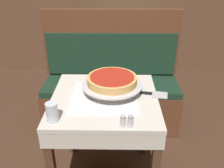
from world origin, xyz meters
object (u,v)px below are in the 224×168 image
pizza_pan_stand (112,85)px  pepper_shaker (131,121)px  booth_bench (111,94)px  water_glass_near (52,112)px  dining_table_rear (127,41)px  condiment_caddy (125,28)px  dining_table_front (105,110)px  pizza_server (150,94)px  deep_dish_pizza (112,80)px  salt_shaker (123,121)px

pizza_pan_stand → pepper_shaker: pizza_pan_stand is taller
booth_bench → water_glass_near: bearing=-106.6°
water_glass_near → dining_table_rear: bearing=75.5°
dining_table_rear → pepper_shaker: 1.95m
booth_bench → condiment_caddy: size_ratio=9.36×
dining_table_front → booth_bench: booth_bench is taller
pizza_server → pepper_shaker: 0.39m
dining_table_front → pepper_shaker: size_ratio=10.90×
dining_table_front → pizza_pan_stand: 0.18m
deep_dish_pizza → pepper_shaker: deep_dish_pizza is taller
deep_dish_pizza → condiment_caddy: condiment_caddy is taller
booth_bench → deep_dish_pizza: (0.02, -0.72, 0.51)m
pizza_pan_stand → deep_dish_pizza: (-0.00, 0.00, 0.04)m
pizza_server → water_glass_near: (-0.59, -0.31, 0.05)m
dining_table_rear → pizza_server: bearing=-86.4°
pizza_server → booth_bench: bearing=110.9°
dining_table_front → booth_bench: bearing=88.0°
dining_table_rear → dining_table_front: bearing=-97.3°
condiment_caddy → pizza_server: bearing=-85.4°
pizza_pan_stand → water_glass_near: 0.46m
deep_dish_pizza → pizza_server: (0.26, -0.02, -0.09)m
pizza_pan_stand → deep_dish_pizza: size_ratio=1.23×
pizza_pan_stand → pizza_server: (0.26, -0.02, -0.06)m
dining_table_front → booth_bench: 0.84m
dining_table_rear → condiment_caddy: 0.16m
condiment_caddy → pizza_pan_stand: bearing=-94.7°
water_glass_near → booth_bench: bearing=73.4°
dining_table_front → pepper_shaker: (0.16, -0.31, 0.14)m
water_glass_near → pepper_shaker: bearing=-6.4°
pizza_server → pepper_shaker: size_ratio=3.68×
booth_bench → salt_shaker: (0.09, -1.09, 0.45)m
booth_bench → condiment_caddy: bearing=79.9°
water_glass_near → salt_shaker: bearing=-7.1°
pepper_shaker → condiment_caddy: (0.02, 1.94, -0.01)m
dining_table_rear → water_glass_near: (-0.49, -1.89, 0.19)m
booth_bench → pizza_server: booth_bench is taller
deep_dish_pizza → pepper_shaker: size_ratio=4.78×
pepper_shaker → water_glass_near: bearing=173.6°
pizza_server → condiment_caddy: condiment_caddy is taller
water_glass_near → pepper_shaker: size_ratio=1.59×
salt_shaker → pepper_shaker: 0.04m
deep_dish_pizza → water_glass_near: deep_dish_pizza is taller
dining_table_rear → pizza_server: 1.59m
pizza_server → condiment_caddy: size_ratio=1.82×
booth_bench → deep_dish_pizza: booth_bench is taller
deep_dish_pizza → booth_bench: bearing=91.7°
condiment_caddy → pepper_shaker: bearing=-90.7°
pizza_pan_stand → water_glass_near: water_glass_near is taller
pizza_pan_stand → salt_shaker: (0.06, -0.37, -0.03)m
dining_table_front → deep_dish_pizza: bearing=50.3°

